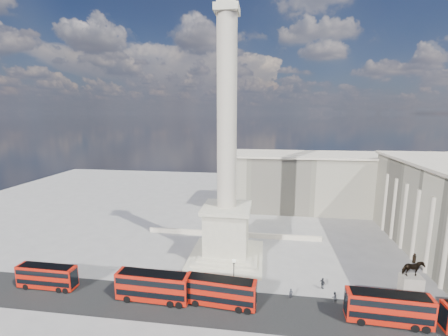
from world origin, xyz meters
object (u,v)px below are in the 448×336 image
pedestrian_walking (291,294)px  pedestrian_standing (334,297)px  victorian_lamp (234,275)px  equestrian_statue (411,285)px  red_bus_c (389,308)px  red_bus_a (153,286)px  nelsons_column (227,195)px  pedestrian_crossing (323,283)px  red_bus_e (48,276)px  red_bus_b (221,292)px

pedestrian_walking → pedestrian_standing: bearing=-6.0°
victorian_lamp → equestrian_statue: equestrian_statue is taller
red_bus_c → pedestrian_standing: bearing=151.9°
red_bus_a → pedestrian_walking: bearing=10.9°
equestrian_statue → pedestrian_walking: size_ratio=4.49×
nelsons_column → pedestrian_walking: 20.22m
red_bus_a → pedestrian_standing: size_ratio=6.27×
nelsons_column → pedestrian_crossing: (16.77, -7.96, -11.97)m
equestrian_statue → red_bus_e: bearing=-175.4°
pedestrian_standing → red_bus_c: bearing=123.1°
red_bus_b → pedestrian_standing: bearing=15.2°
red_bus_b → red_bus_e: size_ratio=1.11×
pedestrian_walking → red_bus_b: bearing=-169.9°
nelsons_column → victorian_lamp: (2.69, -11.98, -9.27)m
nelsons_column → red_bus_e: bearing=-153.2°
victorian_lamp → pedestrian_standing: size_ratio=3.46×
nelsons_column → equestrian_statue: 32.44m
pedestrian_crossing → pedestrian_standing: bearing=159.3°
red_bus_c → pedestrian_walking: bearing=166.2°
red_bus_b → pedestrian_walking: bearing=21.1°
nelsons_column → red_bus_b: size_ratio=4.63×
victorian_lamp → equestrian_statue: 26.78m
nelsons_column → red_bus_e: nelsons_column is taller
red_bus_a → red_bus_b: red_bus_a is taller
pedestrian_crossing → equestrian_statue: bearing=-133.5°
red_bus_c → pedestrian_crossing: red_bus_c is taller
red_bus_e → pedestrian_walking: (38.99, 2.40, -1.19)m
nelsons_column → pedestrian_walking: (11.45, -11.50, -12.06)m
red_bus_a → red_bus_c: 33.24m
red_bus_e → victorian_lamp: 30.32m
nelsons_column → red_bus_a: size_ratio=4.43×
red_bus_b → red_bus_c: 22.98m
red_bus_b → red_bus_a: bearing=-173.6°
red_bus_c → pedestrian_crossing: bearing=137.6°
red_bus_a → victorian_lamp: size_ratio=1.81×
red_bus_a → equestrian_statue: bearing=10.0°
red_bus_c → red_bus_e: (-51.54, 1.26, -0.25)m
red_bus_a → equestrian_statue: equestrian_statue is taller
pedestrian_standing → pedestrian_crossing: pedestrian_crossing is taller
victorian_lamp → pedestrian_standing: victorian_lamp is taller
nelsons_column → pedestrian_crossing: size_ratio=26.22×
red_bus_a → victorian_lamp: bearing=15.0°
red_bus_a → red_bus_b: (10.26, 0.24, -0.12)m
pedestrian_crossing → red_bus_b: bearing=75.3°
red_bus_c → equestrian_statue: 7.90m
red_bus_c → pedestrian_standing: size_ratio=6.09×
red_bus_e → equestrian_statue: (56.85, 4.57, 0.59)m
equestrian_statue → nelsons_column: bearing=162.3°
pedestrian_standing → pedestrian_crossing: size_ratio=0.94×
nelsons_column → red_bus_a: 20.33m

